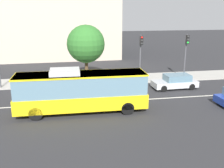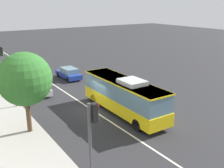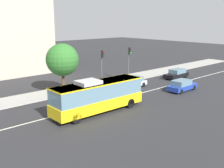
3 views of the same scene
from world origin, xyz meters
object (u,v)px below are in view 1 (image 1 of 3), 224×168
Objects in this scene: transit_bus at (81,90)px; street_tree_kerbside_left at (86,44)px; sedan_silver at (175,82)px; traffic_light_far_corner at (141,51)px; traffic_light_mid_block at (186,49)px.

street_tree_kerbside_left is at bearing 83.33° from transit_bus.
transit_bus reaches higher than sedan_silver.
transit_bus is 10.94m from sedan_silver.
sedan_silver is (9.80, 4.75, -1.09)m from transit_bus.
street_tree_kerbside_left is (-8.73, 3.46, 3.57)m from sedan_silver.
traffic_light_far_corner is 0.82× the size of street_tree_kerbside_left.
transit_bus is 14.42m from traffic_light_mid_block.
traffic_light_mid_block is at bearing 89.44° from traffic_light_far_corner.
traffic_light_mid_block reaches higher than sedan_silver.
transit_bus is at bearing -43.60° from traffic_light_far_corner.
traffic_light_mid_block is 5.24m from traffic_light_far_corner.
traffic_light_far_corner is at bearing 48.45° from transit_bus.
street_tree_kerbside_left is at bearing -23.71° from sedan_silver.
sedan_silver is 10.05m from street_tree_kerbside_left.
sedan_silver is 0.88× the size of traffic_light_mid_block.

